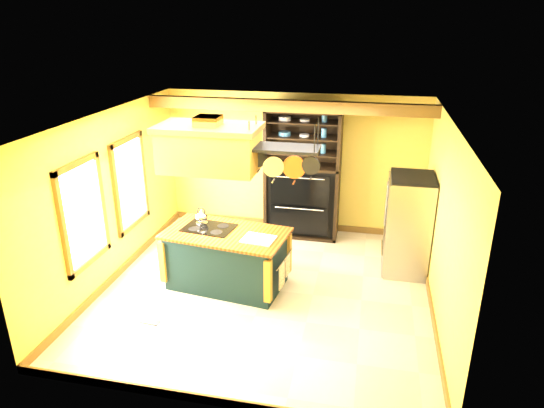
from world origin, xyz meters
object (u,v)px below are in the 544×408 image
at_px(pot_rack, 284,154).
at_px(refrigerator, 407,227).
at_px(hutch, 303,188).
at_px(kitchen_island, 227,258).
at_px(range_hood, 209,147).

xyz_separation_m(pot_rack, refrigerator, (1.86, 1.08, -1.42)).
xyz_separation_m(refrigerator, hutch, (-1.91, 1.12, 0.15)).
height_order(kitchen_island, hutch, hutch).
bearing_deg(pot_rack, kitchen_island, -179.89).
bearing_deg(pot_rack, refrigerator, 30.12).
xyz_separation_m(range_hood, pot_rack, (1.10, 0.00, -0.05)).
distance_m(range_hood, pot_rack, 1.10).
bearing_deg(refrigerator, hutch, 149.60).
xyz_separation_m(kitchen_island, hutch, (0.86, 2.20, 0.47)).
distance_m(kitchen_island, pot_rack, 1.96).
distance_m(kitchen_island, range_hood, 1.80).
distance_m(range_hood, refrigerator, 3.48).
bearing_deg(range_hood, kitchen_island, 0.28).
distance_m(kitchen_island, refrigerator, 2.99).
bearing_deg(range_hood, refrigerator, 20.07).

